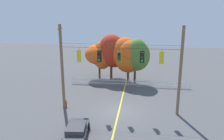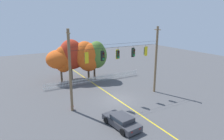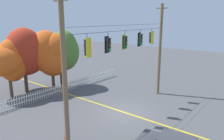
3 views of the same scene
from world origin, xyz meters
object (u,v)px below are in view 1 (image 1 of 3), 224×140
traffic_signal_eastbound_side (142,57)px  autumn_maple_near_fence (100,55)px  parked_car (76,131)px  traffic_signal_northbound_primary (99,56)px  autumn_maple_far_west (137,55)px  traffic_signal_southbound_primary (79,56)px  autumn_oak_far_east (127,55)px  fire_hydrant (66,103)px  autumn_maple_mid (113,53)px  traffic_signal_northbound_secondary (119,57)px  traffic_signal_westbound_side (162,57)px

traffic_signal_eastbound_side → autumn_maple_near_fence: (-6.19, 10.81, -2.18)m
autumn_maple_near_fence → parked_car: bearing=-86.5°
traffic_signal_northbound_primary → autumn_maple_far_west: (3.53, 9.17, -1.63)m
traffic_signal_southbound_primary → autumn_maple_near_fence: 11.04m
autumn_oak_far_east → fire_hydrant: bearing=-122.1°
autumn_maple_near_fence → autumn_maple_mid: autumn_maple_mid is taller
traffic_signal_northbound_primary → autumn_maple_near_fence: traffic_signal_northbound_primary is taller
traffic_signal_northbound_primary → traffic_signal_northbound_secondary: 2.00m
traffic_signal_southbound_primary → autumn_oak_far_east: (4.14, 9.67, -1.85)m
autumn_maple_near_fence → autumn_oak_far_east: 4.26m
traffic_signal_northbound_secondary → autumn_maple_mid: autumn_maple_mid is taller
traffic_signal_southbound_primary → autumn_oak_far_east: size_ratio=0.23×
traffic_signal_southbound_primary → fire_hydrant: traffic_signal_southbound_primary is taller
autumn_maple_far_west → parked_car: (-4.49, -14.73, -3.54)m
traffic_signal_westbound_side → autumn_maple_far_west: bearing=105.5°
traffic_signal_eastbound_side → autumn_maple_near_fence: traffic_signal_eastbound_side is taller
autumn_oak_far_east → parked_car: (-3.08, -15.21, -3.33)m
autumn_oak_far_east → parked_car: bearing=-101.4°
traffic_signal_eastbound_side → parked_car: size_ratio=0.34×
autumn_maple_far_west → fire_hydrant: autumn_maple_far_west is taller
traffic_signal_northbound_primary → autumn_maple_near_fence: size_ratio=0.26×
traffic_signal_southbound_primary → fire_hydrant: bearing=172.6°
autumn_maple_near_fence → fire_hydrant: autumn_maple_near_fence is taller
traffic_signal_northbound_secondary → autumn_maple_far_west: size_ratio=0.23×
traffic_signal_southbound_primary → autumn_maple_far_west: 10.86m
traffic_signal_westbound_side → traffic_signal_eastbound_side: bearing=179.4°
traffic_signal_westbound_side → autumn_maple_mid: 12.74m
autumn_oak_far_east → fire_hydrant: size_ratio=7.73×
traffic_signal_eastbound_side → traffic_signal_northbound_secondary: bearing=-180.0°
autumn_oak_far_east → autumn_maple_far_west: bearing=-18.9°
autumn_maple_mid → parked_car: autumn_maple_mid is taller
traffic_signal_northbound_primary → autumn_maple_mid: autumn_maple_mid is taller
traffic_signal_northbound_primary → fire_hydrant: size_ratio=1.79×
traffic_signal_northbound_primary → traffic_signal_eastbound_side: same height
autumn_maple_mid → fire_hydrant: size_ratio=8.13×
autumn_maple_far_west → traffic_signal_northbound_primary: bearing=-111.1°
autumn_maple_mid → autumn_oak_far_east: 2.57m
parked_car → autumn_maple_far_west: bearing=73.1°
fire_hydrant → autumn_maple_near_fence: bearing=80.2°
autumn_maple_near_fence → fire_hydrant: bearing=-99.8°
traffic_signal_eastbound_side → parked_car: bearing=-133.0°
traffic_signal_northbound_secondary → autumn_maple_near_fence: traffic_signal_northbound_secondary is taller
autumn_maple_mid → parked_car: size_ratio=1.58×
autumn_maple_near_fence → traffic_signal_northbound_secondary: bearing=-69.9°
autumn_oak_far_east → parked_car: 15.87m
traffic_signal_northbound_secondary → traffic_signal_westbound_side: 4.09m
autumn_oak_far_east → fire_hydrant: 11.68m
autumn_maple_mid → autumn_oak_far_east: size_ratio=1.05×
traffic_signal_southbound_primary → autumn_maple_mid: size_ratio=0.22×
traffic_signal_southbound_primary → traffic_signal_northbound_primary: same height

